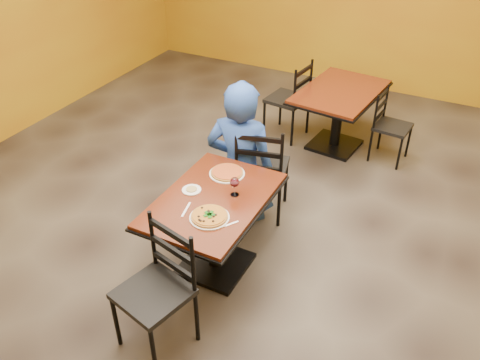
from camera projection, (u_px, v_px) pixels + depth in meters
The scene contains 17 objects.
floor at pixel (241, 233), 4.84m from camera, with size 7.00×8.00×0.01m, color black.
table_main at pixel (214, 217), 4.16m from camera, with size 0.83×1.23×0.75m.
table_second at pixel (339, 105), 5.91m from camera, with size 0.96×1.32×0.75m.
chair_main_near at pixel (153, 294), 3.51m from camera, with size 0.46×0.46×1.01m, color black, non-canonical shape.
chair_main_far at pixel (262, 168), 4.86m from camera, with size 0.46×0.46×1.03m, color black, non-canonical shape.
chair_second_left at pixel (287, 99), 6.19m from camera, with size 0.45×0.45×0.99m, color black, non-canonical shape.
chair_second_right at pixel (393, 127), 5.74m from camera, with size 0.38×0.38×0.84m, color black, non-canonical shape.
diner at pixel (241, 152), 4.72m from camera, with size 0.68×0.45×1.43m, color navy.
plate_main at pixel (209, 218), 3.83m from camera, with size 0.31×0.31×0.01m, color white.
pizza_main at pixel (209, 216), 3.82m from camera, with size 0.28×0.28×0.02m, color maroon.
plate_far at pixel (227, 174), 4.34m from camera, with size 0.31×0.31×0.01m, color white.
pizza_far at pixel (227, 172), 4.33m from camera, with size 0.28×0.28×0.02m, color orange.
side_plate at pixel (192, 190), 4.13m from camera, with size 0.16×0.16×0.01m, color white.
dip at pixel (192, 189), 4.13m from camera, with size 0.09×0.09×0.01m, color tan.
wine_glass at pixel (235, 186), 4.04m from camera, with size 0.08×0.08×0.18m, color white, non-canonical shape.
fork at pixel (186, 209), 3.92m from camera, with size 0.01×0.19×0.00m, color silver.
knife at pixel (226, 226), 3.75m from camera, with size 0.01×0.21×0.00m, color silver.
Camera 1 is at (1.68, -3.31, 3.14)m, focal length 37.48 mm.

